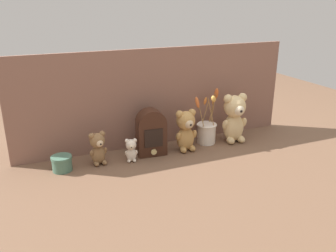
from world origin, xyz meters
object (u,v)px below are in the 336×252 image
object	(u,v)px
teddy_bear_large	(234,117)
teddy_bear_tiny	(131,150)
decorative_tin_tall	(62,163)
vintage_radio	(151,132)
teddy_bear_small	(98,148)
teddy_bear_medium	(186,129)
flower_vase	(207,129)

from	to	relation	value
teddy_bear_large	teddy_bear_tiny	bearing A→B (deg)	-177.15
teddy_bear_large	decorative_tin_tall	bearing A→B (deg)	-179.80
teddy_bear_tiny	vintage_radio	size ratio (longest dim) A/B	0.49
teddy_bear_small	teddy_bear_tiny	world-z (taller)	teddy_bear_small
decorative_tin_tall	vintage_radio	bearing A→B (deg)	1.97
teddy_bear_medium	teddy_bear_small	bearing A→B (deg)	178.62
vintage_radio	flower_vase	bearing A→B (deg)	4.17
teddy_bear_tiny	flower_vase	bearing A→B (deg)	8.33
teddy_bear_medium	teddy_bear_small	world-z (taller)	teddy_bear_medium
teddy_bear_large	vintage_radio	distance (m)	0.52
teddy_bear_medium	vintage_radio	world-z (taller)	vintage_radio
teddy_bear_medium	vintage_radio	xyz separation A→B (m)	(-0.20, 0.02, 0.01)
teddy_bear_large	teddy_bear_medium	world-z (taller)	teddy_bear_large
teddy_bear_medium	teddy_bear_small	size ratio (longest dim) A/B	1.35
teddy_bear_small	vintage_radio	bearing A→B (deg)	2.37
teddy_bear_medium	decorative_tin_tall	world-z (taller)	teddy_bear_medium
teddy_bear_tiny	vintage_radio	world-z (taller)	vintage_radio
teddy_bear_medium	teddy_bear_tiny	distance (m)	0.33
teddy_bear_small	teddy_bear_tiny	bearing A→B (deg)	-11.21
teddy_bear_large	decorative_tin_tall	world-z (taller)	teddy_bear_large
teddy_bear_large	teddy_bear_small	world-z (taller)	teddy_bear_large
teddy_bear_large	vintage_radio	xyz separation A→B (m)	(-0.52, 0.01, -0.02)
teddy_bear_large	teddy_bear_tiny	xyz separation A→B (m)	(-0.64, -0.03, -0.09)
vintage_radio	decorative_tin_tall	xyz separation A→B (m)	(-0.48, -0.02, -0.09)
teddy_bear_medium	vintage_radio	distance (m)	0.20
teddy_bear_tiny	flower_vase	xyz separation A→B (m)	(0.49, 0.07, 0.02)
teddy_bear_large	flower_vase	size ratio (longest dim) A/B	0.89
teddy_bear_tiny	decorative_tin_tall	bearing A→B (deg)	175.33
teddy_bear_tiny	decorative_tin_tall	xyz separation A→B (m)	(-0.35, 0.03, -0.03)
flower_vase	teddy_bear_medium	bearing A→B (deg)	-162.72
vintage_radio	decorative_tin_tall	world-z (taller)	vintage_radio
teddy_bear_small	decorative_tin_tall	distance (m)	0.19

